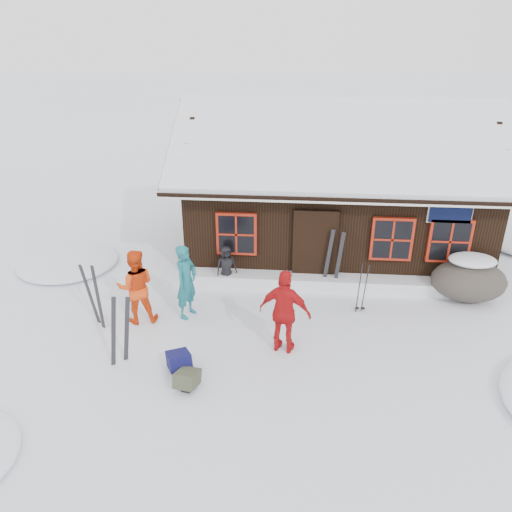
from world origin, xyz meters
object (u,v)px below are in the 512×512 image
Objects in this scene: boulder at (469,279)px; ski_pair_left at (120,331)px; skier_orange_right at (285,312)px; backpack_olive at (187,381)px; skier_orange_left at (136,287)px; skier_crouched at (226,266)px; ski_poles at (362,289)px; backpack_blue at (179,363)px; skier_teal at (186,282)px.

boulder is 1.17× the size of ski_pair_left.
backpack_olive is at bearing 51.68° from skier_orange_right.
backpack_olive is at bearing -49.00° from ski_pair_left.
skier_orange_left reaches higher than ski_pair_left.
skier_crouched is (-1.59, 2.72, -0.37)m from skier_orange_right.
skier_crouched is 0.86× the size of ski_poles.
backpack_blue is (-3.79, -2.55, -0.45)m from ski_poles.
skier_orange_left is at bearing -167.75° from boulder.
skier_teal is at bearing 71.75° from backpack_blue.
ski_poles is 2.52× the size of backpack_olive.
backpack_olive is (1.60, -2.21, -0.75)m from skier_orange_left.
backpack_blue is (-2.04, -0.85, -0.77)m from skier_orange_right.
skier_teal reaches higher than backpack_olive.
backpack_blue is (1.32, -1.71, -0.73)m from skier_orange_left.
skier_crouched is at bearing -2.49° from skier_teal.
backpack_olive is (0.27, -0.50, -0.02)m from backpack_blue.
skier_teal is 2.68m from backpack_olive.
boulder is at bearing -1.34° from ski_pair_left.
backpack_olive is at bearing -139.04° from ski_poles.
ski_poles is at bearing -121.26° from skier_orange_right.
backpack_blue is (-6.47, -3.40, -0.38)m from boulder.
skier_orange_right is at bearing 149.81° from skier_orange_left.
skier_crouched is 3.76m from ski_pair_left.
skier_teal is at bearing -168.42° from boulder.
skier_crouched is 3.61m from backpack_blue.
skier_teal is 3.49× the size of backpack_olive.
skier_teal is at bearing -172.51° from ski_poles.
skier_crouched is at bearing 163.18° from ski_poles.
backpack_blue is at bearing -151.37° from skier_teal.
skier_crouched is 2.17× the size of backpack_olive.
ski_pair_left is (-3.23, -0.67, -0.20)m from skier_orange_right.
skier_teal is 4.08m from ski_poles.
ski_poles reaches higher than skier_crouched.
backpack_olive is (-0.17, -4.06, -0.41)m from skier_crouched.
skier_crouched is 6.03m from boulder.
skier_orange_right is at bearing -84.83° from skier_crouched.
skier_orange_right is (2.29, -1.18, 0.04)m from skier_teal.
skier_orange_right is 2.34m from backpack_blue.
skier_orange_left is 2.82m from backpack_olive.
skier_teal is 1.12m from skier_orange_left.
ski_pair_left reaches higher than ski_poles.
skier_orange_left is 3.46× the size of backpack_olive.
boulder is at bearing 176.41° from skier_orange_left.
skier_teal is 6.87m from boulder.
boulder is 7.33m from backpack_olive.
boulder is (7.79, 1.69, -0.35)m from skier_orange_left.
boulder is 3.53× the size of backpack_olive.
skier_orange_left is at bearing 135.62° from backpack_olive.
ski_pair_left is 2.71× the size of backpack_blue.
skier_crouched reaches higher than backpack_blue.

